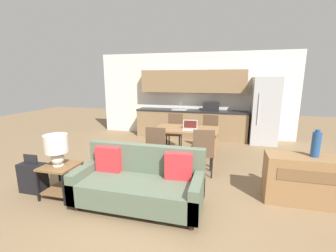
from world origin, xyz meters
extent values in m
plane|color=#7F6647|center=(0.00, 0.00, 0.00)|extent=(20.00, 20.00, 0.00)
cube|color=silver|center=(0.00, 4.63, 1.35)|extent=(6.40, 0.06, 2.70)
cube|color=white|center=(0.12, 4.59, 1.59)|extent=(0.93, 0.01, 0.99)
cube|color=#8E704C|center=(0.00, 4.29, 0.43)|extent=(3.48, 0.62, 0.86)
cube|color=#232326|center=(0.00, 4.29, 0.88)|extent=(3.51, 0.65, 0.04)
cube|color=#B2B5B7|center=(-0.37, 4.24, 0.90)|extent=(0.48, 0.36, 0.01)
cylinder|color=#B7BABC|center=(-0.37, 4.41, 1.02)|extent=(0.02, 0.02, 0.24)
cube|color=#8E704C|center=(0.00, 4.43, 1.80)|extent=(3.30, 0.34, 0.70)
cube|color=black|center=(0.63, 4.24, 1.04)|extent=(0.48, 0.36, 0.28)
cube|color=#B7BABC|center=(2.17, 4.20, 0.97)|extent=(0.73, 0.75, 1.94)
cylinder|color=silver|center=(1.94, 3.81, 1.07)|extent=(0.02, 0.02, 0.87)
cube|color=olive|center=(0.22, 2.19, 0.75)|extent=(1.43, 0.83, 0.04)
cylinder|color=olive|center=(-0.43, 1.84, 0.36)|extent=(0.05, 0.05, 0.73)
cylinder|color=olive|center=(0.88, 1.84, 0.36)|extent=(0.05, 0.05, 0.73)
cylinder|color=olive|center=(-0.43, 2.55, 0.36)|extent=(0.05, 0.05, 0.73)
cylinder|color=olive|center=(0.88, 2.55, 0.36)|extent=(0.05, 0.05, 0.73)
cylinder|color=#3D2D1E|center=(-0.95, -0.26, 0.05)|extent=(0.05, 0.05, 0.10)
cylinder|color=#3D2D1E|center=(0.73, -0.26, 0.05)|extent=(0.05, 0.05, 0.10)
cylinder|color=#3D2D1E|center=(-0.95, 0.38, 0.05)|extent=(0.05, 0.05, 0.10)
cylinder|color=#3D2D1E|center=(0.73, 0.38, 0.05)|extent=(0.05, 0.05, 0.10)
cube|color=#566651|center=(-0.11, 0.06, 0.26)|extent=(1.88, 0.80, 0.33)
cube|color=#566651|center=(-0.11, 0.39, 0.49)|extent=(1.88, 0.14, 0.78)
cube|color=#566651|center=(-0.98, 0.06, 0.33)|extent=(0.14, 0.80, 0.47)
cube|color=#566651|center=(0.76, 0.06, 0.33)|extent=(0.14, 0.80, 0.47)
cube|color=red|center=(-0.70, 0.26, 0.63)|extent=(0.40, 0.12, 0.40)
cube|color=red|center=(0.45, 0.26, 0.63)|extent=(0.41, 0.15, 0.40)
cube|color=brown|center=(-1.45, 0.06, 0.52)|extent=(0.52, 0.52, 0.03)
cube|color=brown|center=(-1.45, 0.06, 0.12)|extent=(0.47, 0.47, 0.02)
cube|color=black|center=(-1.69, -0.18, 0.25)|extent=(0.03, 0.03, 0.50)
cube|color=black|center=(-1.21, -0.18, 0.25)|extent=(0.03, 0.03, 0.50)
cube|color=black|center=(-1.69, 0.29, 0.25)|extent=(0.03, 0.03, 0.50)
cube|color=black|center=(-1.21, 0.29, 0.25)|extent=(0.03, 0.03, 0.50)
cylinder|color=silver|center=(-1.46, 0.04, 0.54)|extent=(0.16, 0.16, 0.02)
sphere|color=silver|center=(-1.46, 0.04, 0.65)|extent=(0.20, 0.20, 0.20)
cylinder|color=beige|center=(-1.46, 0.04, 0.89)|extent=(0.36, 0.36, 0.28)
cube|color=olive|center=(2.36, 0.83, 0.37)|extent=(1.27, 0.45, 0.74)
cube|color=brown|center=(2.36, 0.60, 0.52)|extent=(1.02, 0.01, 0.18)
cylinder|color=#234C84|center=(2.39, 0.86, 0.93)|extent=(0.12, 0.12, 0.37)
cylinder|color=#234C84|center=(2.39, 0.86, 1.14)|extent=(0.07, 0.07, 0.04)
cube|color=brown|center=(0.68, 2.90, 0.44)|extent=(0.46, 0.46, 0.04)
cube|color=brown|center=(0.70, 3.10, 0.71)|extent=(0.40, 0.07, 0.49)
cylinder|color=black|center=(0.49, 2.75, 0.21)|extent=(0.03, 0.03, 0.42)
cylinder|color=black|center=(0.83, 2.72, 0.21)|extent=(0.03, 0.03, 0.42)
cylinder|color=black|center=(0.53, 3.09, 0.21)|extent=(0.03, 0.03, 0.42)
cylinder|color=black|center=(0.87, 3.05, 0.21)|extent=(0.03, 0.03, 0.42)
cube|color=brown|center=(-0.24, 1.47, 0.44)|extent=(0.43, 0.43, 0.04)
cube|color=brown|center=(-0.23, 1.28, 0.71)|extent=(0.40, 0.04, 0.49)
cylinder|color=black|center=(-0.07, 1.65, 0.21)|extent=(0.03, 0.03, 0.42)
cylinder|color=black|center=(-0.41, 1.64, 0.21)|extent=(0.03, 0.03, 0.42)
cylinder|color=black|center=(-0.06, 1.31, 0.21)|extent=(0.03, 0.03, 0.42)
cylinder|color=black|center=(-0.40, 1.30, 0.21)|extent=(0.03, 0.03, 0.42)
cube|color=brown|center=(0.68, 1.49, 0.44)|extent=(0.47, 0.47, 0.04)
cube|color=brown|center=(0.71, 1.30, 0.71)|extent=(0.40, 0.08, 0.49)
cylinder|color=black|center=(0.83, 1.68, 0.21)|extent=(0.03, 0.03, 0.42)
cylinder|color=black|center=(0.49, 1.64, 0.21)|extent=(0.03, 0.03, 0.42)
cylinder|color=black|center=(0.87, 1.35, 0.21)|extent=(0.03, 0.03, 0.42)
cylinder|color=black|center=(0.54, 1.30, 0.21)|extent=(0.03, 0.03, 0.42)
cube|color=brown|center=(-0.24, 2.92, 0.44)|extent=(0.44, 0.44, 0.04)
cube|color=brown|center=(-0.25, 3.12, 0.71)|extent=(0.40, 0.05, 0.49)
cylinder|color=black|center=(-0.40, 2.75, 0.21)|extent=(0.03, 0.03, 0.42)
cylinder|color=black|center=(-0.06, 2.76, 0.21)|extent=(0.03, 0.03, 0.42)
cylinder|color=black|center=(-0.42, 3.09, 0.21)|extent=(0.03, 0.03, 0.42)
cylinder|color=black|center=(-0.08, 3.10, 0.21)|extent=(0.03, 0.03, 0.42)
cube|color=#B7BABC|center=(0.32, 2.07, 0.78)|extent=(0.34, 0.25, 0.02)
cube|color=#B7BABC|center=(0.31, 2.19, 0.87)|extent=(0.32, 0.08, 0.20)
cube|color=#4C1914|center=(0.31, 2.18, 0.87)|extent=(0.29, 0.06, 0.17)
cube|color=black|center=(-2.01, 0.05, 0.25)|extent=(0.44, 0.22, 0.50)
cube|color=black|center=(-2.01, 0.05, 0.58)|extent=(0.26, 0.02, 0.16)
camera|label=1|loc=(1.08, -2.77, 1.89)|focal=24.00mm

